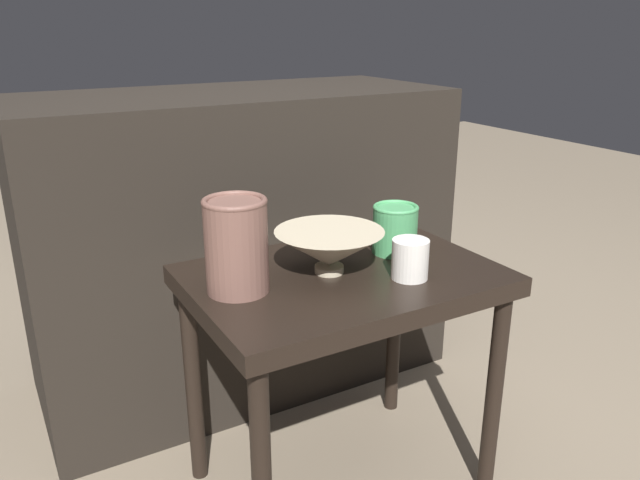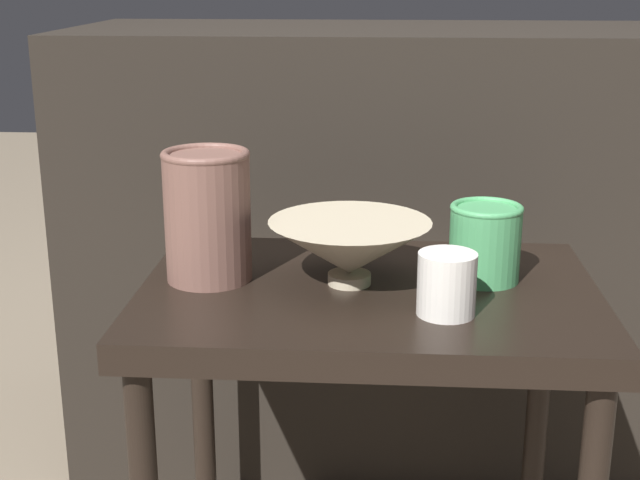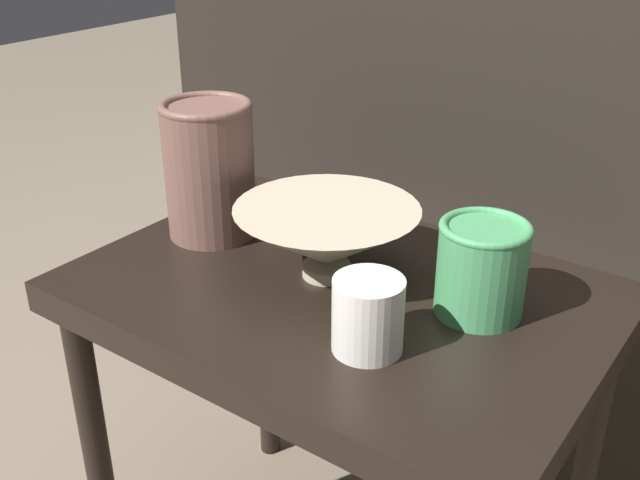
% 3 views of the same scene
% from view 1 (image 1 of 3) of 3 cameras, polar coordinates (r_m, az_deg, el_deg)
% --- Properties ---
extents(ground_plane, '(8.00, 8.00, 0.00)m').
position_cam_1_polar(ground_plane, '(1.56, 1.86, -21.09)').
color(ground_plane, '#7F705B').
extents(table, '(0.62, 0.44, 0.53)m').
position_cam_1_polar(table, '(1.31, 2.07, -5.71)').
color(table, black).
rests_on(table, ground_plane).
extents(couch_backdrop, '(1.14, 0.50, 0.84)m').
position_cam_1_polar(couch_backdrop, '(1.79, -7.42, -0.14)').
color(couch_backdrop, black).
rests_on(couch_backdrop, ground_plane).
extents(bowl, '(0.22, 0.22, 0.09)m').
position_cam_1_polar(bowl, '(1.26, 0.85, -0.80)').
color(bowl, '#C1B293').
rests_on(bowl, table).
extents(vase_textured_left, '(0.12, 0.12, 0.18)m').
position_cam_1_polar(vase_textured_left, '(1.17, -7.66, -0.37)').
color(vase_textured_left, brown).
rests_on(vase_textured_left, table).
extents(vase_colorful_right, '(0.10, 0.10, 0.11)m').
position_cam_1_polar(vase_colorful_right, '(1.38, 6.88, 1.09)').
color(vase_colorful_right, '#47995B').
rests_on(vase_colorful_right, table).
extents(cup, '(0.07, 0.07, 0.08)m').
position_cam_1_polar(cup, '(1.25, 8.24, -1.74)').
color(cup, silver).
rests_on(cup, table).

